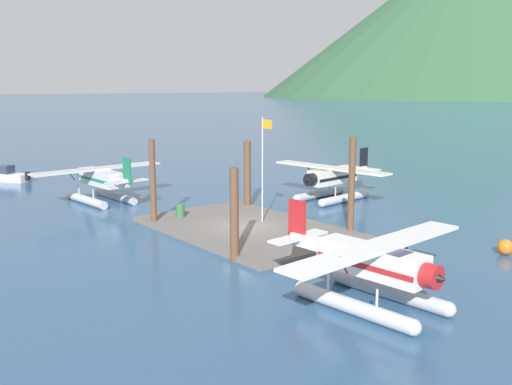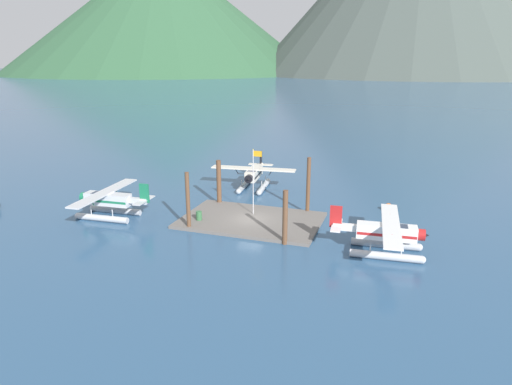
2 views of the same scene
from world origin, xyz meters
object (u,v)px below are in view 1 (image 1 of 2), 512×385
at_px(flagpole, 264,158).
at_px(seaplane_white_stbd_aft, 372,269).
at_px(boat_white_open_sw, 8,176).
at_px(seaplane_silver_port_aft, 100,182).
at_px(mooring_buoy, 505,247).
at_px(fuel_drum, 180,211).
at_px(seaplane_cream_bow_left, 332,180).

relative_size(flagpole, seaplane_white_stbd_aft, 0.64).
bearing_deg(boat_white_open_sw, seaplane_silver_port_aft, 10.41).
xyz_separation_m(flagpole, mooring_buoy, (12.91, 6.24, -4.02)).
bearing_deg(mooring_buoy, seaplane_white_stbd_aft, -88.30).
xyz_separation_m(seaplane_silver_port_aft, boat_white_open_sw, (-15.16, -2.79, -1.09)).
bearing_deg(fuel_drum, mooring_buoy, 28.95).
height_order(flagpole, boat_white_open_sw, flagpole).
distance_m(flagpole, seaplane_white_stbd_aft, 14.47).
xyz_separation_m(mooring_buoy, seaplane_white_stbd_aft, (0.34, -11.32, 1.15)).
height_order(flagpole, seaplane_silver_port_aft, flagpole).
relative_size(seaplane_white_stbd_aft, boat_white_open_sw, 2.39).
height_order(fuel_drum, seaplane_silver_port_aft, seaplane_silver_port_aft).
bearing_deg(seaplane_silver_port_aft, fuel_drum, 8.88).
xyz_separation_m(fuel_drum, seaplane_white_stbd_aft, (17.83, -1.65, 0.84)).
height_order(fuel_drum, seaplane_cream_bow_left, seaplane_cream_bow_left).
height_order(seaplane_white_stbd_aft, seaplane_cream_bow_left, same).
bearing_deg(seaplane_cream_bow_left, seaplane_silver_port_aft, -125.80).
relative_size(fuel_drum, mooring_buoy, 1.04).
relative_size(flagpole, mooring_buoy, 7.96).
relative_size(flagpole, seaplane_silver_port_aft, 0.64).
distance_m(fuel_drum, mooring_buoy, 19.99).
height_order(fuel_drum, seaplane_white_stbd_aft, seaplane_white_stbd_aft).
bearing_deg(flagpole, fuel_drum, -143.11).
bearing_deg(seaplane_cream_bow_left, boat_white_open_sw, -145.85).
bearing_deg(flagpole, seaplane_cream_bow_left, 109.23).
height_order(flagpole, mooring_buoy, flagpole).
xyz_separation_m(mooring_buoy, boat_white_open_sw, (-42.07, -13.93, 0.07)).
bearing_deg(mooring_buoy, boat_white_open_sw, -161.68).
distance_m(mooring_buoy, seaplane_white_stbd_aft, 11.39).
distance_m(seaplane_white_stbd_aft, seaplane_cream_bow_left, 22.32).
xyz_separation_m(fuel_drum, seaplane_silver_port_aft, (-9.42, -1.47, 0.84)).
xyz_separation_m(seaplane_white_stbd_aft, boat_white_open_sw, (-42.41, -2.61, -1.09)).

